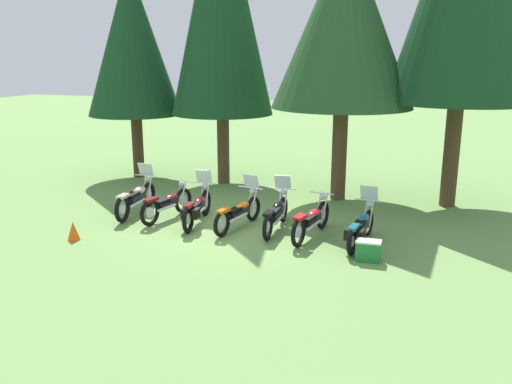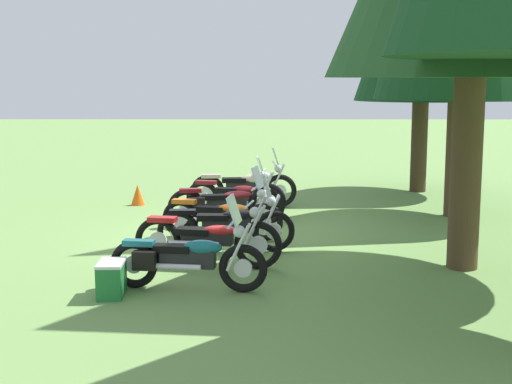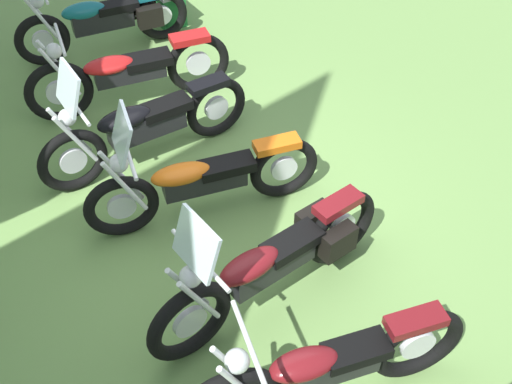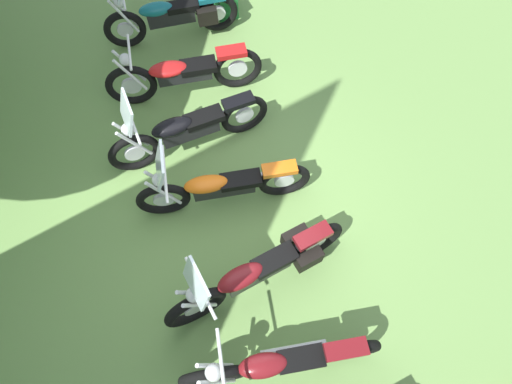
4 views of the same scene
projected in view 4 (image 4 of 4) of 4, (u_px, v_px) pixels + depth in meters
ground_plane at (228, 206)px, 5.63m from camera, size 80.00×80.00×0.00m
motorcycle_1 at (280, 363)px, 4.31m from camera, size 0.79×2.17×1.02m
motorcycle_2 at (260, 271)px, 4.73m from camera, size 0.74×2.35×1.39m
motorcycle_3 at (221, 186)px, 5.26m from camera, size 0.82×2.26×1.36m
motorcycle_4 at (187, 129)px, 5.64m from camera, size 0.75×2.34×1.37m
motorcycle_5 at (184, 73)px, 6.12m from camera, size 0.72×2.35×1.03m
motorcycle_6 at (172, 15)px, 6.69m from camera, size 0.76×2.23×1.35m
picnic_cooler at (223, 0)px, 7.18m from camera, size 0.57×0.36×0.48m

